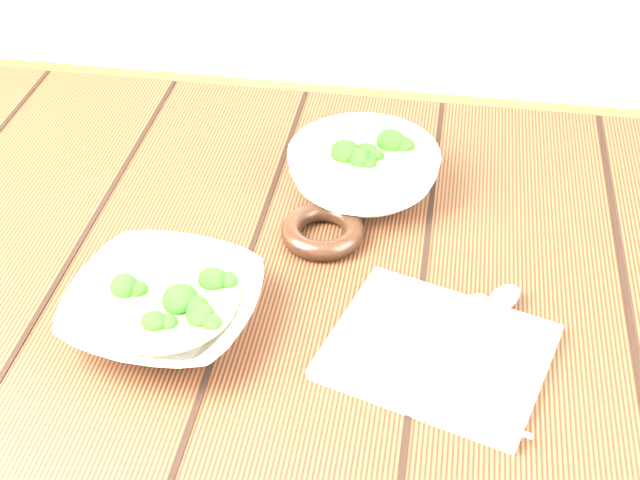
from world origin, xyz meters
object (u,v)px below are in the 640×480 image
napkin (438,351)px  soup_bowl_front (164,307)px  table (267,343)px  trivet (323,231)px  soup_bowl_back (363,171)px

napkin → soup_bowl_front: bearing=-162.8°
napkin → table: bearing=169.8°
trivet → napkin: (0.14, -0.17, -0.01)m
soup_bowl_front → trivet: soup_bowl_front is taller
soup_bowl_back → trivet: bearing=-108.6°
trivet → soup_bowl_front: bearing=-129.6°
table → napkin: napkin is taller
table → soup_bowl_back: 0.24m
trivet → napkin: 0.22m
soup_bowl_front → trivet: bearing=50.4°
table → soup_bowl_front: (-0.08, -0.11, 0.15)m
trivet → soup_bowl_back: bearing=71.4°
trivet → table: bearing=-133.0°
soup_bowl_front → trivet: 0.22m
soup_bowl_back → napkin: (0.11, -0.27, -0.03)m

